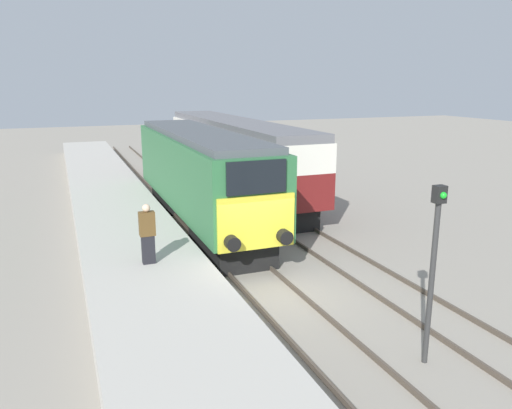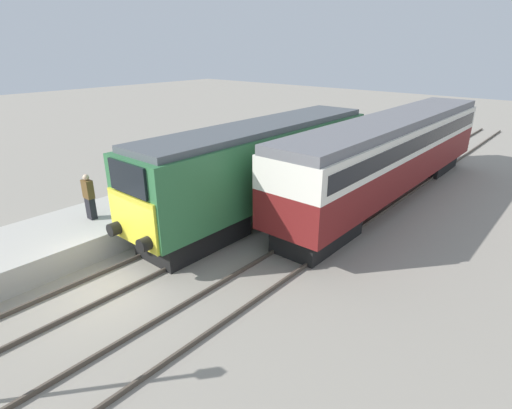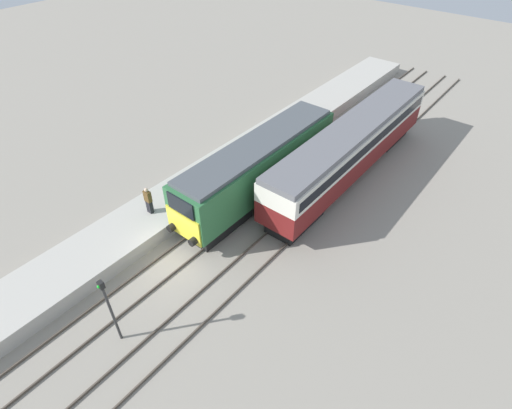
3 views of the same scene
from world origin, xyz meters
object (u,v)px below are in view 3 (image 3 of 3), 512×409
at_px(locomotive, 259,167).
at_px(signal_post, 109,307).
at_px(person_on_platform, 148,200).
at_px(passenger_carriage, 352,146).

relative_size(locomotive, signal_post, 3.35).
height_order(person_on_platform, signal_post, signal_post).
height_order(passenger_carriage, signal_post, passenger_carriage).
relative_size(passenger_carriage, person_on_platform, 9.79).
height_order(locomotive, signal_post, locomotive).
xyz_separation_m(passenger_carriage, person_on_platform, (-6.64, -11.77, -0.64)).
xyz_separation_m(person_on_platform, signal_post, (4.94, -5.98, 0.58)).
bearing_deg(signal_post, locomotive, 97.96).
relative_size(passenger_carriage, signal_post, 4.32).
bearing_deg(person_on_platform, signal_post, -50.48).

